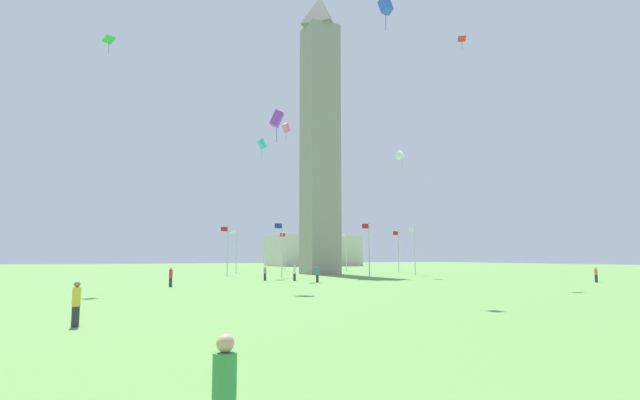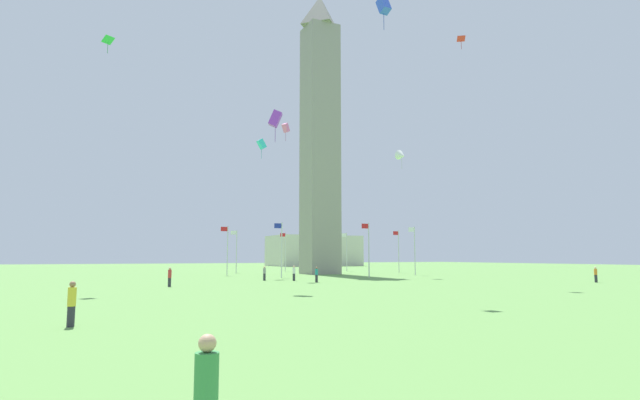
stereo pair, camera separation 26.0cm
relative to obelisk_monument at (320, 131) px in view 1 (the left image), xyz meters
The scene contains 24 objects.
ground_plane 23.10m from the obelisk_monument, ahead, with size 260.00×260.00×0.00m, color #609347.
obelisk_monument is the anchor object (origin of this frame).
flagpole_n 24.31m from the obelisk_monument, ahead, with size 1.12×0.14×7.17m.
flagpole_ne 24.30m from the obelisk_monument, 44.82° to the left, with size 1.12×0.14×7.17m.
flagpole_e 24.27m from the obelisk_monument, 89.75° to the left, with size 1.12×0.14×7.17m.
flagpole_se 24.24m from the obelisk_monument, 134.82° to the left, with size 1.12×0.14×7.17m.
flagpole_s 24.23m from the obelisk_monument, behind, with size 1.12×0.14×7.17m.
flagpole_sw 24.24m from the obelisk_monument, 134.82° to the right, with size 1.12×0.14×7.17m.
flagpole_w 24.27m from the obelisk_monument, 89.75° to the right, with size 1.12×0.14×7.17m.
flagpole_nw 24.30m from the obelisk_monument, 44.82° to the right, with size 1.12×0.14×7.17m.
person_red_shirt 42.12m from the obelisk_monument, 41.91° to the left, with size 0.32×0.32×1.79m.
person_white_shirt 31.31m from the obelisk_monument, 56.78° to the left, with size 0.32×0.32×1.72m.
person_yellow_shirt 63.81m from the obelisk_monument, 55.09° to the left, with size 0.32×0.32×1.78m.
person_teal_shirt 33.87m from the obelisk_monument, 63.70° to the left, with size 0.32×0.32×1.66m.
person_gray_shirt 31.54m from the obelisk_monument, 47.91° to the left, with size 0.32×0.32×1.65m.
person_orange_shirt 44.87m from the obelisk_monument, 113.51° to the left, with size 0.32×0.32×1.65m.
kite_cyan_box 15.37m from the obelisk_monument, 30.98° to the left, with size 1.39×0.89×2.77m.
kite_green_diamond 40.65m from the obelisk_monument, 36.20° to the left, with size 1.18×1.13×1.52m.
kite_red_diamond 32.45m from the obelisk_monument, 92.05° to the left, with size 1.11×1.10×1.32m.
kite_purple_box 38.39m from the obelisk_monument, 58.62° to the left, with size 1.39×1.18×2.81m.
kite_pink_box 19.33m from the obelisk_monument, 51.38° to the left, with size 1.21×1.04×2.29m.
kite_white_delta 17.10m from the obelisk_monument, 110.29° to the left, with size 1.55×1.74×2.73m.
kite_blue_box 43.93m from the obelisk_monument, 70.77° to the left, with size 0.75×1.17×2.61m.
distant_building 70.46m from the obelisk_monument, 113.87° to the right, with size 24.88×15.71×8.73m.
Camera 1 is at (34.17, 71.15, 2.76)m, focal length 27.87 mm.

